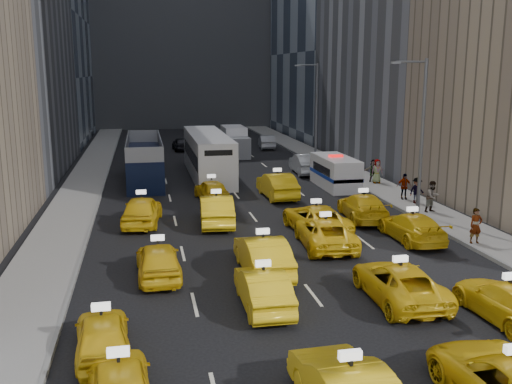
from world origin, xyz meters
TOP-DOWN VIEW (x-y plane):
  - ground at (0.00, 0.00)m, footprint 160.00×160.00m
  - sidewalk_west at (-10.50, 25.00)m, footprint 3.00×90.00m
  - sidewalk_east at (10.50, 25.00)m, footprint 3.00×90.00m
  - curb_west at (-9.05, 25.00)m, footprint 0.15×90.00m
  - curb_east at (9.05, 25.00)m, footprint 0.15×90.00m
  - streetlight_near at (9.18, 12.00)m, footprint 2.15×0.22m
  - streetlight_far at (9.18, 32.00)m, footprint 2.15×0.22m
  - taxi_2 at (2.64, -6.15)m, footprint 2.64×5.32m
  - taxi_4 at (-7.51, -1.27)m, footprint 1.88×4.03m
  - taxi_5 at (-2.10, 1.29)m, footprint 1.56×4.36m
  - taxi_6 at (2.95, 0.91)m, footprint 2.42×5.05m
  - taxi_7 at (5.83, -1.44)m, footprint 2.13×4.82m
  - taxi_8 at (-5.68, 5.07)m, footprint 1.86×4.37m
  - taxi_9 at (-1.38, 4.72)m, footprint 1.75×4.89m
  - taxi_10 at (2.31, 7.70)m, footprint 2.74×5.24m
  - taxi_11 at (6.87, 7.86)m, footprint 1.98×4.83m
  - taxi_12 at (-6.32, 13.53)m, footprint 2.50×4.97m
  - taxi_13 at (-2.29, 12.80)m, footprint 2.13×5.13m
  - taxi_14 at (2.64, 10.27)m, footprint 2.81×5.41m
  - taxi_15 at (6.03, 12.24)m, footprint 2.62×5.30m
  - taxi_16 at (-1.83, 18.75)m, footprint 2.17×4.28m
  - taxi_17 at (2.57, 18.76)m, footprint 1.94×5.11m
  - nypd_van at (7.48, 21.24)m, footprint 2.31×5.63m
  - double_decker at (-6.04, 26.42)m, footprint 3.39×11.50m
  - city_bus at (-1.07, 27.49)m, footprint 4.54×13.52m
  - box_truck at (2.89, 38.36)m, footprint 2.52×6.31m
  - misc_car_0 at (6.88, 27.04)m, footprint 2.03×5.13m
  - misc_car_1 at (-5.55, 40.77)m, footprint 2.56×5.48m
  - misc_car_2 at (1.82, 44.47)m, footprint 2.72×5.65m
  - misc_car_3 at (-2.11, 43.07)m, footprint 1.89×4.25m
  - misc_car_4 at (7.10, 42.74)m, footprint 2.06×4.59m
  - pedestrian_0 at (9.47, 6.40)m, footprint 0.64×0.43m
  - pedestrian_1 at (10.47, 12.51)m, footprint 1.01×0.74m
  - pedestrian_2 at (10.63, 14.80)m, footprint 1.12×0.64m
  - pedestrian_3 at (10.36, 16.04)m, footprint 1.03×0.55m
  - pedestrian_4 at (10.81, 21.47)m, footprint 0.90×0.53m
  - pedestrian_5 at (10.76, 22.04)m, footprint 1.57×0.51m

SIDE VIEW (x-z plane):
  - ground at x=0.00m, z-range 0.00..0.00m
  - sidewalk_west at x=-10.50m, z-range 0.00..0.15m
  - sidewalk_east at x=10.50m, z-range 0.00..0.15m
  - curb_west at x=-9.05m, z-range 0.00..0.18m
  - curb_east at x=9.05m, z-range 0.00..0.18m
  - taxi_4 at x=-7.51m, z-range 0.00..1.34m
  - taxi_7 at x=5.83m, z-range 0.00..1.38m
  - taxi_6 at x=2.95m, z-range 0.00..1.39m
  - taxi_11 at x=6.87m, z-range 0.00..1.40m
  - taxi_16 at x=-1.83m, z-range 0.00..1.40m
  - taxi_10 at x=2.31m, z-range 0.00..1.41m
  - misc_car_3 at x=-2.11m, z-range 0.00..1.42m
  - taxi_5 at x=-2.10m, z-range 0.00..1.43m
  - taxi_2 at x=2.64m, z-range 0.00..1.45m
  - taxi_14 at x=2.64m, z-range 0.00..1.46m
  - misc_car_4 at x=7.10m, z-range 0.00..1.46m
  - taxi_8 at x=-5.68m, z-range 0.00..1.47m
  - taxi_15 at x=6.03m, z-range 0.00..1.48m
  - misc_car_1 at x=-5.55m, z-range 0.00..1.52m
  - misc_car_2 at x=1.82m, z-range 0.00..1.59m
  - taxi_9 at x=-1.38m, z-range 0.00..1.61m
  - taxi_12 at x=-6.32m, z-range 0.00..1.62m
  - taxi_13 at x=-2.29m, z-range 0.00..1.65m
  - misc_car_0 at x=6.88m, z-range 0.00..1.66m
  - taxi_17 at x=2.57m, z-range 0.00..1.66m
  - pedestrian_2 at x=10.63m, z-range 0.15..1.79m
  - pedestrian_5 at x=10.76m, z-range 0.15..1.83m
  - pedestrian_3 at x=10.36m, z-range 0.15..1.83m
  - pedestrian_0 at x=9.47m, z-range 0.15..1.88m
  - pedestrian_4 at x=10.81m, z-range 0.15..1.93m
  - pedestrian_1 at x=10.47m, z-range 0.15..2.01m
  - nypd_van at x=7.48m, z-range -0.11..2.28m
  - box_truck at x=2.89m, z-range -0.03..2.80m
  - double_decker at x=-6.04m, z-range -0.02..3.29m
  - city_bus at x=-1.07m, z-range -0.01..3.42m
  - streetlight_near at x=9.18m, z-range 0.42..9.42m
  - streetlight_far at x=9.18m, z-range 0.42..9.42m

